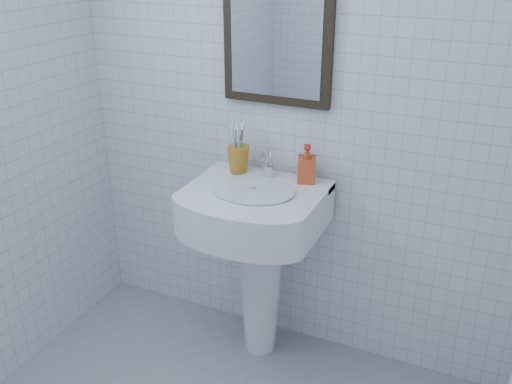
% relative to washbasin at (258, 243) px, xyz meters
% --- Properties ---
extents(wall_back, '(2.20, 0.02, 2.50)m').
position_rel_washbasin_xyz_m(wall_back, '(0.09, 0.21, 0.63)').
color(wall_back, silver).
rests_on(wall_back, ground).
extents(washbasin, '(0.60, 0.44, 0.92)m').
position_rel_washbasin_xyz_m(washbasin, '(0.00, 0.00, 0.00)').
color(washbasin, white).
rests_on(washbasin, ground).
extents(faucet, '(0.06, 0.12, 0.14)m').
position_rel_washbasin_xyz_m(faucet, '(0.00, 0.11, 0.35)').
color(faucet, silver).
rests_on(faucet, washbasin).
extents(toothbrush_cup, '(0.14, 0.14, 0.12)m').
position_rel_washbasin_xyz_m(toothbrush_cup, '(-0.15, 0.11, 0.36)').
color(toothbrush_cup, '#B2781D').
rests_on(toothbrush_cup, washbasin).
extents(soap_dispenser, '(0.10, 0.10, 0.17)m').
position_rel_washbasin_xyz_m(soap_dispenser, '(0.18, 0.13, 0.38)').
color(soap_dispenser, '#C03E12').
rests_on(soap_dispenser, washbasin).
extents(wall_mirror, '(0.50, 0.04, 0.62)m').
position_rel_washbasin_xyz_m(wall_mirror, '(0.00, 0.19, 0.93)').
color(wall_mirror, black).
rests_on(wall_mirror, wall_back).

